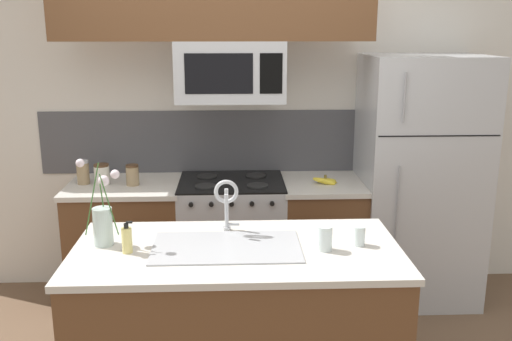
{
  "coord_description": "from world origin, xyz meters",
  "views": [
    {
      "loc": [
        0.01,
        -3.09,
        2.02
      ],
      "look_at": [
        0.15,
        0.27,
        1.16
      ],
      "focal_mm": 40.0,
      "sensor_mm": 36.0,
      "label": 1
    }
  ],
  "objects_px": {
    "storage_jar_short": "(132,175)",
    "spare_glass": "(359,236)",
    "dish_soap_bottle": "(127,240)",
    "stove_range": "(232,241)",
    "flower_vase": "(103,222)",
    "storage_jar_tall": "(83,172)",
    "refrigerator": "(418,180)",
    "storage_jar_medium": "(102,174)",
    "banana_bunch": "(325,181)",
    "drinking_glass": "(325,238)",
    "microwave": "(230,71)",
    "sink_faucet": "(226,198)"
  },
  "relations": [
    {
      "from": "storage_jar_medium",
      "to": "spare_glass",
      "type": "relative_size",
      "value": 1.44
    },
    {
      "from": "microwave",
      "to": "drinking_glass",
      "type": "xyz_separation_m",
      "value": [
        0.47,
        -1.28,
        -0.74
      ]
    },
    {
      "from": "stove_range",
      "to": "refrigerator",
      "type": "distance_m",
      "value": 1.45
    },
    {
      "from": "flower_vase",
      "to": "storage_jar_short",
      "type": "bearing_deg",
      "value": 92.14
    },
    {
      "from": "storage_jar_medium",
      "to": "dish_soap_bottle",
      "type": "xyz_separation_m",
      "value": [
        0.41,
        -1.29,
        -0.01
      ]
    },
    {
      "from": "banana_bunch",
      "to": "dish_soap_bottle",
      "type": "height_order",
      "value": "dish_soap_bottle"
    },
    {
      "from": "microwave",
      "to": "drinking_glass",
      "type": "relative_size",
      "value": 5.83
    },
    {
      "from": "stove_range",
      "to": "dish_soap_bottle",
      "type": "distance_m",
      "value": 1.49
    },
    {
      "from": "storage_jar_medium",
      "to": "flower_vase",
      "type": "distance_m",
      "value": 1.21
    },
    {
      "from": "microwave",
      "to": "storage_jar_medium",
      "type": "xyz_separation_m",
      "value": [
        -0.93,
        0.02,
        -0.73
      ]
    },
    {
      "from": "drinking_glass",
      "to": "refrigerator",
      "type": "bearing_deg",
      "value": 55.55
    },
    {
      "from": "drinking_glass",
      "to": "sink_faucet",
      "type": "bearing_deg",
      "value": 151.46
    },
    {
      "from": "microwave",
      "to": "storage_jar_tall",
      "type": "bearing_deg",
      "value": 177.9
    },
    {
      "from": "banana_bunch",
      "to": "sink_faucet",
      "type": "height_order",
      "value": "sink_faucet"
    },
    {
      "from": "microwave",
      "to": "drinking_glass",
      "type": "distance_m",
      "value": 1.55
    },
    {
      "from": "banana_bunch",
      "to": "drinking_glass",
      "type": "relative_size",
      "value": 1.49
    },
    {
      "from": "flower_vase",
      "to": "refrigerator",
      "type": "bearing_deg",
      "value": 30.44
    },
    {
      "from": "microwave",
      "to": "storage_jar_medium",
      "type": "bearing_deg",
      "value": 178.74
    },
    {
      "from": "stove_range",
      "to": "dish_soap_bottle",
      "type": "bearing_deg",
      "value": -112.03
    },
    {
      "from": "stove_range",
      "to": "drinking_glass",
      "type": "relative_size",
      "value": 7.28
    },
    {
      "from": "microwave",
      "to": "flower_vase",
      "type": "distance_m",
      "value": 1.5
    },
    {
      "from": "spare_glass",
      "to": "stove_range",
      "type": "bearing_deg",
      "value": 117.96
    },
    {
      "from": "storage_jar_medium",
      "to": "refrigerator",
      "type": "bearing_deg",
      "value": 0.51
    },
    {
      "from": "storage_jar_short",
      "to": "drinking_glass",
      "type": "relative_size",
      "value": 1.16
    },
    {
      "from": "flower_vase",
      "to": "storage_jar_tall",
      "type": "bearing_deg",
      "value": 108.61
    },
    {
      "from": "microwave",
      "to": "sink_faucet",
      "type": "xyz_separation_m",
      "value": [
        -0.03,
        -1.01,
        -0.6
      ]
    },
    {
      "from": "storage_jar_tall",
      "to": "flower_vase",
      "type": "bearing_deg",
      "value": -71.39
    },
    {
      "from": "storage_jar_short",
      "to": "drinking_glass",
      "type": "distance_m",
      "value": 1.73
    },
    {
      "from": "storage_jar_short",
      "to": "dish_soap_bottle",
      "type": "relative_size",
      "value": 0.9
    },
    {
      "from": "stove_range",
      "to": "sink_faucet",
      "type": "bearing_deg",
      "value": -91.43
    },
    {
      "from": "microwave",
      "to": "stove_range",
      "type": "bearing_deg",
      "value": 90.16
    },
    {
      "from": "flower_vase",
      "to": "microwave",
      "type": "bearing_deg",
      "value": 60.25
    },
    {
      "from": "dish_soap_bottle",
      "to": "stove_range",
      "type": "bearing_deg",
      "value": 67.97
    },
    {
      "from": "drinking_glass",
      "to": "flower_vase",
      "type": "height_order",
      "value": "flower_vase"
    },
    {
      "from": "drinking_glass",
      "to": "spare_glass",
      "type": "bearing_deg",
      "value": 17.49
    },
    {
      "from": "refrigerator",
      "to": "banana_bunch",
      "type": "distance_m",
      "value": 0.71
    },
    {
      "from": "microwave",
      "to": "banana_bunch",
      "type": "xyz_separation_m",
      "value": [
        0.67,
        -0.04,
        -0.78
      ]
    },
    {
      "from": "storage_jar_short",
      "to": "spare_glass",
      "type": "xyz_separation_m",
      "value": [
        1.36,
        -1.21,
        -0.02
      ]
    },
    {
      "from": "banana_bunch",
      "to": "flower_vase",
      "type": "xyz_separation_m",
      "value": [
        -1.34,
        -1.12,
        0.1
      ]
    },
    {
      "from": "spare_glass",
      "to": "flower_vase",
      "type": "height_order",
      "value": "flower_vase"
    },
    {
      "from": "storage_jar_tall",
      "to": "drinking_glass",
      "type": "relative_size",
      "value": 1.34
    },
    {
      "from": "refrigerator",
      "to": "dish_soap_bottle",
      "type": "xyz_separation_m",
      "value": [
        -1.9,
        -1.31,
        0.07
      ]
    },
    {
      "from": "stove_range",
      "to": "drinking_glass",
      "type": "bearing_deg",
      "value": -70.1
    },
    {
      "from": "banana_bunch",
      "to": "spare_glass",
      "type": "xyz_separation_m",
      "value": [
        -0.01,
        -1.18,
        0.03
      ]
    },
    {
      "from": "sink_faucet",
      "to": "dish_soap_bottle",
      "type": "xyz_separation_m",
      "value": [
        -0.5,
        -0.26,
        -0.13
      ]
    },
    {
      "from": "stove_range",
      "to": "microwave",
      "type": "height_order",
      "value": "microwave"
    },
    {
      "from": "storage_jar_medium",
      "to": "flower_vase",
      "type": "bearing_deg",
      "value": -77.27
    },
    {
      "from": "banana_bunch",
      "to": "drinking_glass",
      "type": "xyz_separation_m",
      "value": [
        -0.2,
        -1.24,
        0.04
      ]
    },
    {
      "from": "refrigerator",
      "to": "dish_soap_bottle",
      "type": "height_order",
      "value": "refrigerator"
    },
    {
      "from": "stove_range",
      "to": "spare_glass",
      "type": "xyz_separation_m",
      "value": [
        0.66,
        -1.24,
        0.5
      ]
    }
  ]
}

